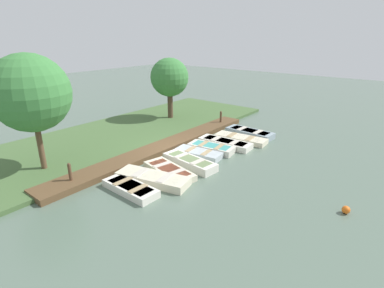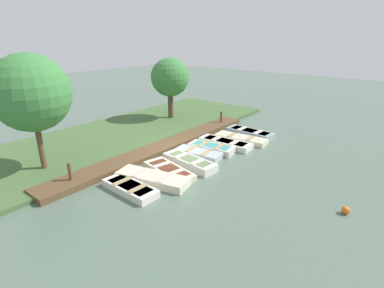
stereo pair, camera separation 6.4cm
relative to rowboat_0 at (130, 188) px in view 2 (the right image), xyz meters
name	(u,v)px [view 2 (the right image)]	position (x,y,z in m)	size (l,w,h in m)	color
ground_plane	(178,154)	(-1.31, 4.62, -0.18)	(80.00, 80.00, 0.00)	#566B5B
shore_bank	(122,135)	(-6.31, 4.62, -0.07)	(8.00, 24.00, 0.21)	#476638
dock_walkway	(163,147)	(-2.48, 4.62, -0.03)	(1.40, 15.35, 0.30)	brown
rowboat_0	(130,188)	(0.00, 0.00, 0.00)	(2.75, 1.07, 0.36)	silver
rowboat_1	(152,178)	(0.11, 1.23, 0.02)	(3.63, 1.91, 0.40)	beige
rowboat_2	(169,171)	(0.09, 2.37, -0.02)	(3.14, 1.73, 0.33)	beige
rowboat_3	(189,162)	(0.27, 3.73, 0.04)	(3.19, 1.29, 0.44)	silver
rowboat_4	(198,153)	(-0.17, 5.05, -0.01)	(2.77, 1.37, 0.35)	#B2BCC1
rowboat_5	(211,148)	(-0.06, 6.15, 0.02)	(2.82, 1.48, 0.39)	beige
rowboat_6	(225,143)	(0.09, 7.39, 0.01)	(3.36, 1.27, 0.37)	silver
rowboat_7	(241,139)	(0.39, 8.77, -0.02)	(3.39, 1.40, 0.33)	beige
rowboat_8	(250,133)	(0.31, 10.10, 0.02)	(3.26, 1.24, 0.40)	#8C9EA8
mooring_post_near	(70,174)	(-2.49, -1.30, 0.39)	(0.15, 0.15, 1.13)	brown
mooring_post_far	(221,118)	(-2.49, 10.79, 0.39)	(0.15, 0.15, 1.13)	brown
buoy	(346,210)	(7.71, 4.05, -0.02)	(0.31, 0.31, 0.31)	orange
park_tree_far_left	(31,93)	(-4.90, -1.34, 3.75)	(3.57, 3.57, 5.72)	brown
park_tree_left	(170,78)	(-6.55, 9.69, 3.14)	(2.91, 2.91, 4.81)	#4C3828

